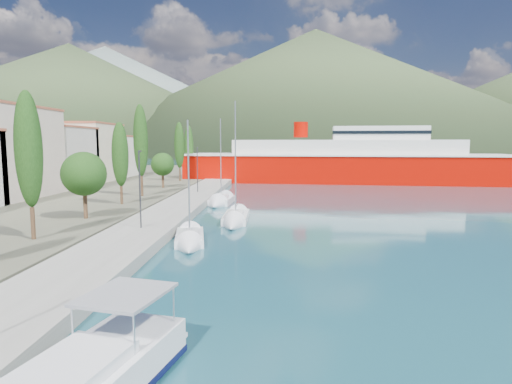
{
  "coord_description": "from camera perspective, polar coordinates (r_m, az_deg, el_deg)",
  "views": [
    {
      "loc": [
        1.48,
        -20.2,
        7.41
      ],
      "look_at": [
        0.0,
        14.0,
        3.5
      ],
      "focal_mm": 30.0,
      "sensor_mm": 36.0,
      "label": 1
    }
  ],
  "objects": [
    {
      "name": "tree_row",
      "position": [
        53.39,
        -16.03,
        4.67
      ],
      "size": [
        3.92,
        64.6,
        11.61
      ],
      "color": "#47301E",
      "rests_on": "land_strip"
    },
    {
      "name": "sailboat_near",
      "position": [
        31.35,
        -8.88,
        -6.72
      ],
      "size": [
        3.25,
        7.16,
        9.92
      ],
      "color": "silver",
      "rests_on": "ground"
    },
    {
      "name": "sailboat_mid",
      "position": [
        39.23,
        -2.92,
        -3.94
      ],
      "size": [
        2.26,
        8.47,
        12.18
      ],
      "color": "silver",
      "rests_on": "ground"
    },
    {
      "name": "lamp_posts",
      "position": [
        35.55,
        -14.68,
        0.93
      ],
      "size": [
        0.15,
        47.1,
        6.06
      ],
      "color": "#2D2D33",
      "rests_on": "quay"
    },
    {
      "name": "hills_far",
      "position": [
        657.22,
        14.87,
        12.42
      ],
      "size": [
        1480.0,
        900.0,
        180.0
      ],
      "color": "slate",
      "rests_on": "ground"
    },
    {
      "name": "sailboat_far",
      "position": [
        51.34,
        -5.0,
        -1.45
      ],
      "size": [
        3.02,
        7.88,
        11.35
      ],
      "color": "silver",
      "rests_on": "ground"
    },
    {
      "name": "quay",
      "position": [
        47.89,
        -10.19,
        -2.0
      ],
      "size": [
        5.0,
        88.0,
        0.8
      ],
      "primitive_type": "cube",
      "color": "gray",
      "rests_on": "ground"
    },
    {
      "name": "town_buildings",
      "position": [
        66.23,
        -27.97,
        4.16
      ],
      "size": [
        9.2,
        69.2,
        11.3
      ],
      "color": "beige",
      "rests_on": "land_strip"
    },
    {
      "name": "hills_near",
      "position": [
        406.55,
        16.59,
        12.15
      ],
      "size": [
        1010.0,
        520.0,
        115.0
      ],
      "color": "#364829",
      "rests_on": "ground"
    },
    {
      "name": "ferry",
      "position": [
        83.89,
        11.86,
        3.83
      ],
      "size": [
        61.92,
        19.35,
        12.09
      ],
      "color": "#AF0800",
      "rests_on": "ground"
    },
    {
      "name": "ground",
      "position": [
        140.41,
        1.88,
        3.49
      ],
      "size": [
        1400.0,
        1400.0,
        0.0
      ],
      "primitive_type": "plane",
      "color": "#1A4955"
    }
  ]
}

